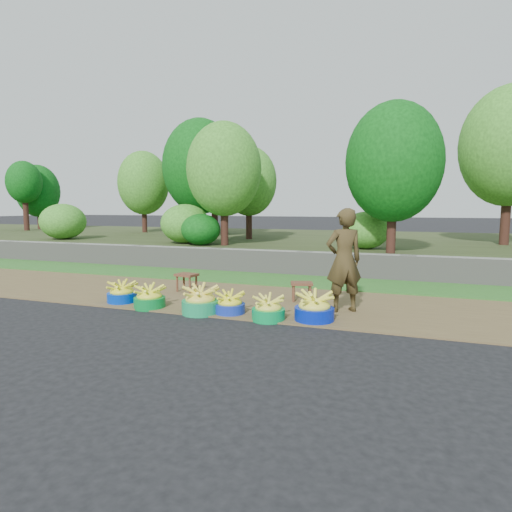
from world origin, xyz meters
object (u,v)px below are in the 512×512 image
(basin_b, at_px, (149,298))
(basin_d, at_px, (230,304))
(stool_right, at_px, (302,286))
(vendor_woman, at_px, (344,260))
(stool_left, at_px, (187,277))
(basin_e, at_px, (268,309))
(basin_c, at_px, (200,301))
(basin_a, at_px, (122,293))
(basin_f, at_px, (314,308))

(basin_b, relative_size, basin_d, 1.08)
(stool_right, relative_size, vendor_woman, 0.27)
(stool_left, height_order, stool_right, stool_left)
(basin_b, relative_size, stool_left, 1.17)
(basin_b, height_order, basin_e, basin_b)
(basin_c, distance_m, stool_left, 1.62)
(basin_e, height_order, stool_right, basin_e)
(basin_a, xyz_separation_m, basin_c, (1.53, -0.19, 0.02))
(basin_b, relative_size, basin_f, 0.89)
(basin_a, height_order, basin_e, basin_a)
(basin_c, relative_size, vendor_woman, 0.36)
(basin_a, bearing_deg, basin_b, -14.22)
(basin_c, xyz_separation_m, vendor_woman, (1.97, 0.77, 0.60))
(stool_left, bearing_deg, basin_b, -87.65)
(basin_f, bearing_deg, basin_c, -175.39)
(basin_a, bearing_deg, basin_d, -2.53)
(vendor_woman, bearing_deg, basin_b, -17.13)
(basin_c, xyz_separation_m, basin_d, (0.43, 0.11, -0.03))
(basin_f, height_order, vendor_woman, vendor_woman)
(stool_right, bearing_deg, basin_d, -125.02)
(vendor_woman, bearing_deg, basin_f, 33.27)
(basin_e, relative_size, basin_f, 0.85)
(basin_f, bearing_deg, basin_e, -165.21)
(basin_b, relative_size, basin_e, 1.04)
(stool_left, distance_m, stool_right, 2.17)
(basin_d, xyz_separation_m, basin_e, (0.64, -0.13, 0.01))
(basin_d, distance_m, stool_right, 1.40)
(basin_f, height_order, stool_right, basin_f)
(basin_d, bearing_deg, stool_right, 54.98)
(basin_e, bearing_deg, stool_left, 146.31)
(stool_right, bearing_deg, basin_b, -150.21)
(basin_b, relative_size, stool_right, 1.15)
(basin_d, relative_size, vendor_woman, 0.29)
(basin_e, distance_m, vendor_woman, 1.36)
(basin_a, relative_size, basin_d, 1.07)
(basin_a, bearing_deg, vendor_woman, 9.37)
(basin_f, relative_size, stool_left, 1.32)
(basin_d, distance_m, basin_e, 0.65)
(basin_e, xyz_separation_m, basin_f, (0.61, 0.16, 0.03))
(basin_a, height_order, basin_b, basin_b)
(basin_d, xyz_separation_m, stool_left, (-1.37, 1.21, 0.13))
(stool_right, bearing_deg, basin_c, -134.52)
(stool_right, xyz_separation_m, vendor_woman, (0.75, -0.48, 0.52))
(basin_b, height_order, vendor_woman, vendor_woman)
(basin_a, height_order, basin_c, basin_c)
(basin_d, relative_size, basin_f, 0.82)
(basin_b, bearing_deg, basin_d, 3.19)
(basin_a, relative_size, basin_b, 0.99)
(basin_e, bearing_deg, basin_c, 178.57)
(basin_b, distance_m, basin_c, 0.90)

